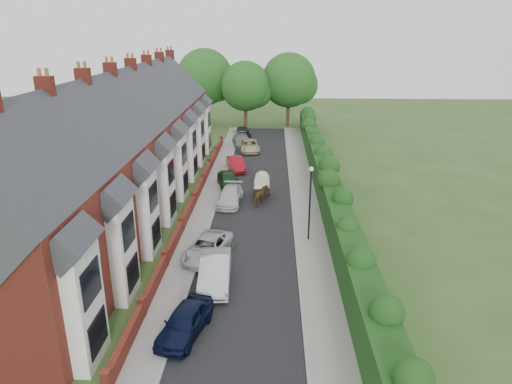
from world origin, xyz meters
The scene contains 24 objects.
ground centered at (0.00, 0.00, 0.00)m, with size 140.00×140.00×0.00m, color #2D4C1E.
road centered at (-0.50, 11.00, 0.01)m, with size 6.00×58.00×0.02m, color black.
pavement_hedge_side centered at (3.60, 11.00, 0.06)m, with size 2.20×58.00×0.12m, color gray.
pavement_house_side centered at (-4.35, 11.00, 0.06)m, with size 1.70×58.00×0.12m, color gray.
kerb_hedge_side centered at (2.55, 11.00, 0.07)m, with size 0.18×58.00×0.13m, color gray.
kerb_house_side centered at (-3.55, 11.00, 0.07)m, with size 0.18×58.00×0.13m, color gray.
hedge centered at (5.40, 11.00, 1.60)m, with size 2.10×58.00×2.85m.
terrace_row centered at (-10.87, 9.98, 4.47)m, with size 9.05×40.50×11.50m.
garden_wall_row centered at (-5.35, 10.00, 0.46)m, with size 0.35×40.35×1.10m.
lamppost centered at (3.40, 4.00, 3.30)m, with size 0.32×0.32×5.16m.
tree_far_left centered at (-2.65, 40.08, 5.71)m, with size 7.14×6.80×9.29m.
tree_far_right centered at (3.39, 42.08, 6.31)m, with size 7.98×7.60×10.31m.
tree_far_back centered at (-8.59, 43.08, 6.62)m, with size 8.40×8.00×10.82m.
car_navy centered at (-3.00, -6.20, 0.68)m, with size 1.60×3.99×1.36m, color black.
car_silver_a centered at (-2.16, -1.69, 0.78)m, with size 1.64×4.71×1.55m, color #B8B9BD.
car_silver_b centered at (-3.00, 1.40, 0.64)m, with size 2.12×4.60×1.28m, color #B3B6BB.
car_white centered at (-2.49, 10.60, 0.64)m, with size 1.80×4.44×1.29m, color silver.
car_green centered at (-3.00, 14.47, 0.72)m, with size 1.71×4.24×1.45m, color #103616.
car_red centered at (-2.74, 19.85, 0.66)m, with size 1.41×4.03×1.33m, color maroon.
car_beige centered at (-1.83, 27.34, 0.65)m, with size 2.15×4.66×1.30m, color beige.
car_grey centered at (-2.79, 29.40, 0.72)m, with size 2.02×4.97×1.44m, color slate.
car_black centered at (-3.00, 35.12, 0.65)m, with size 1.54×3.83×1.31m, color black.
horse centered at (0.05, 10.31, 0.76)m, with size 0.82×1.81×1.53m, color #52371E.
horse_cart centered at (0.05, 12.26, 1.21)m, with size 1.33×2.94×2.12m.
Camera 1 is at (0.98, -23.81, 13.45)m, focal length 32.00 mm.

